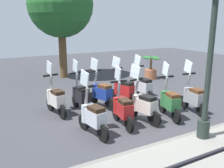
# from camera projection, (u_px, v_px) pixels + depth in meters

# --- Properties ---
(ground_plane) EXTENTS (28.00, 28.00, 0.00)m
(ground_plane) POSITION_uv_depth(u_px,v_px,m) (130.00, 113.00, 7.45)
(ground_plane) COLOR #38383D
(promenade_walkway) EXTENTS (2.20, 20.00, 0.15)m
(promenade_walkway) POSITION_uv_depth(u_px,v_px,m) (220.00, 160.00, 4.76)
(promenade_walkway) COLOR gray
(promenade_walkway) RESTS_ON ground_plane
(lamp_post_near) EXTENTS (0.26, 0.90, 4.06)m
(lamp_post_near) POSITION_uv_depth(u_px,v_px,m) (210.00, 57.00, 5.11)
(lamp_post_near) COLOR #232D28
(lamp_post_near) RESTS_ON promenade_walkway
(tree_distant) EXTENTS (3.00, 3.00, 4.89)m
(tree_distant) POSITION_uv_depth(u_px,v_px,m) (61.00, 5.00, 11.34)
(tree_distant) COLOR brown
(tree_distant) RESTS_ON ground_plane
(potted_palm) EXTENTS (1.06, 0.66, 1.05)m
(potted_palm) POSITION_uv_depth(u_px,v_px,m) (151.00, 69.00, 11.76)
(potted_palm) COLOR #9E5B3D
(potted_palm) RESTS_ON ground_plane
(scooter_near_0) EXTENTS (1.23, 0.46, 1.54)m
(scooter_near_0) POSITION_uv_depth(u_px,v_px,m) (193.00, 97.00, 7.35)
(scooter_near_0) COLOR black
(scooter_near_0) RESTS_ON ground_plane
(scooter_near_1) EXTENTS (1.21, 0.52, 1.54)m
(scooter_near_1) POSITION_uv_depth(u_px,v_px,m) (170.00, 101.00, 6.95)
(scooter_near_1) COLOR black
(scooter_near_1) RESTS_ON ground_plane
(scooter_near_2) EXTENTS (1.22, 0.48, 1.54)m
(scooter_near_2) POSITION_uv_depth(u_px,v_px,m) (143.00, 105.00, 6.67)
(scooter_near_2) COLOR black
(scooter_near_2) RESTS_ON ground_plane
(scooter_near_3) EXTENTS (1.23, 0.45, 1.54)m
(scooter_near_3) POSITION_uv_depth(u_px,v_px,m) (123.00, 108.00, 6.39)
(scooter_near_3) COLOR black
(scooter_near_3) RESTS_ON ground_plane
(scooter_near_4) EXTENTS (1.23, 0.45, 1.54)m
(scooter_near_4) POSITION_uv_depth(u_px,v_px,m) (93.00, 116.00, 5.86)
(scooter_near_4) COLOR black
(scooter_near_4) RESTS_ON ground_plane
(scooter_far_0) EXTENTS (1.23, 0.44, 1.54)m
(scooter_far_0) POSITION_uv_depth(u_px,v_px,m) (143.00, 86.00, 8.59)
(scooter_far_0) COLOR black
(scooter_far_0) RESTS_ON ground_plane
(scooter_far_1) EXTENTS (1.20, 0.53, 1.54)m
(scooter_far_1) POSITION_uv_depth(u_px,v_px,m) (123.00, 89.00, 8.18)
(scooter_far_1) COLOR black
(scooter_far_1) RESTS_ON ground_plane
(scooter_far_2) EXTENTS (1.21, 0.51, 1.54)m
(scooter_far_2) POSITION_uv_depth(u_px,v_px,m) (101.00, 92.00, 7.82)
(scooter_far_2) COLOR black
(scooter_far_2) RESTS_ON ground_plane
(scooter_far_3) EXTENTS (1.23, 0.44, 1.54)m
(scooter_far_3) POSITION_uv_depth(u_px,v_px,m) (81.00, 96.00, 7.48)
(scooter_far_3) COLOR black
(scooter_far_3) RESTS_ON ground_plane
(scooter_far_4) EXTENTS (1.23, 0.45, 1.54)m
(scooter_far_4) POSITION_uv_depth(u_px,v_px,m) (56.00, 99.00, 7.19)
(scooter_far_4) COLOR black
(scooter_far_4) RESTS_ON ground_plane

